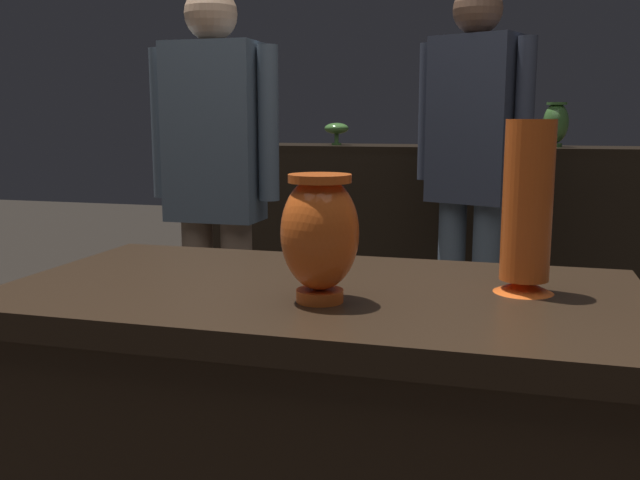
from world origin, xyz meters
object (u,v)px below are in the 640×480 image
vase_centerpiece (320,233)px  visitor_center_back (472,163)px  visitor_near_left (215,179)px  vase_tall_behind (527,211)px  shelf_vase_left (337,129)px  shelf_vase_center (441,134)px  shelf_vase_far_left (243,135)px  shelf_vase_right (556,123)px

vase_centerpiece → visitor_center_back: visitor_center_back is taller
visitor_near_left → vase_tall_behind: bearing=138.2°
shelf_vase_left → visitor_near_left: 1.20m
vase_centerpiece → shelf_vase_center: shelf_vase_center is taller
vase_centerpiece → shelf_vase_far_left: 2.57m
vase_centerpiece → vase_tall_behind: vase_tall_behind is taller
shelf_vase_right → visitor_near_left: (-1.18, -1.21, -0.19)m
vase_centerpiece → visitor_center_back: 1.64m
shelf_vase_far_left → visitor_center_back: size_ratio=0.08×
vase_centerpiece → shelf_vase_right: bearing=78.0°
vase_tall_behind → visitor_near_left: visitor_near_left is taller
shelf_vase_right → shelf_vase_center: (-0.52, -0.07, -0.05)m
vase_centerpiece → shelf_vase_right: size_ratio=1.10×
vase_tall_behind → shelf_vase_far_left: 2.59m
shelf_vase_right → shelf_vase_left: bearing=-178.4°
vase_centerpiece → visitor_center_back: (0.16, 1.63, 0.03)m
vase_centerpiece → shelf_vase_center: bearing=90.8°
shelf_vase_left → visitor_center_back: (0.71, -0.65, -0.12)m
shelf_vase_far_left → vase_tall_behind: bearing=-56.8°
vase_tall_behind → shelf_vase_left: bearing=112.9°
vase_centerpiece → vase_tall_behind: 0.38m
shelf_vase_right → shelf_vase_far_left: bearing=179.2°
vase_centerpiece → shelf_vase_right: shelf_vase_right is taller
visitor_center_back → vase_centerpiece: bearing=106.6°
vase_centerpiece → vase_tall_behind: bearing=25.6°
shelf_vase_right → visitor_near_left: 1.70m
vase_centerpiece → shelf_vase_center: size_ratio=1.21×
shelf_vase_left → vase_centerpiece: bearing=-76.4°
shelf_vase_right → shelf_vase_left: (-1.04, -0.03, -0.03)m
shelf_vase_center → visitor_center_back: visitor_center_back is taller
shelf_vase_left → vase_tall_behind: bearing=-67.1°
vase_tall_behind → visitor_near_left: (-1.03, 0.93, -0.04)m
shelf_vase_far_left → shelf_vase_left: bearing=-5.7°
shelf_vase_right → shelf_vase_far_left: size_ratio=1.51×
vase_tall_behind → shelf_vase_right: shelf_vase_right is taller
visitor_center_back → visitor_near_left: bearing=54.3°
vase_centerpiece → visitor_near_left: bearing=122.0°
shelf_vase_right → visitor_center_back: size_ratio=0.13×
vase_tall_behind → shelf_vase_far_left: (-1.41, 2.17, 0.08)m
vase_tall_behind → shelf_vase_far_left: bearing=123.2°
shelf_vase_far_left → shelf_vase_center: shelf_vase_center is taller
shelf_vase_far_left → shelf_vase_center: 1.04m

